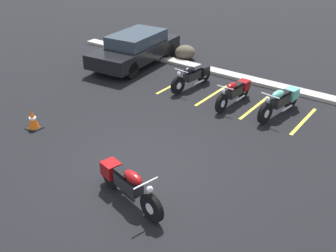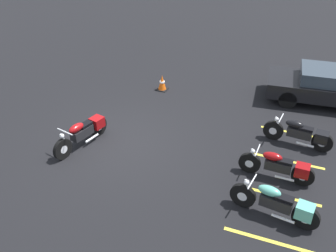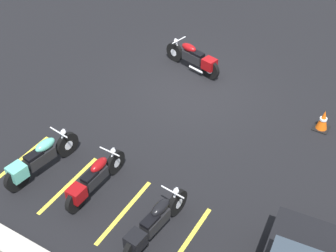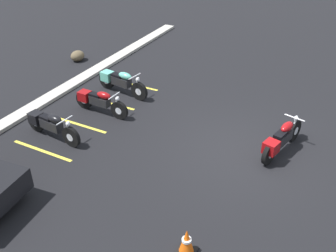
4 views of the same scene
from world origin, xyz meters
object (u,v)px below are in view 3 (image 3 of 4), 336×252
Objects in this scene: parked_bike_0 at (153,223)px; parked_bike_1 at (93,179)px; parked_bike_2 at (38,159)px; traffic_cone at (323,121)px; motorcycle_maroon_featured at (195,58)px.

parked_bike_0 reaches higher than parked_bike_1.
parked_bike_0 is 1.90m from parked_bike_1.
parked_bike_2 is 3.59× the size of traffic_cone.
parked_bike_1 reaches higher than traffic_cone.
motorcycle_maroon_featured is 1.01× the size of parked_bike_0.
parked_bike_0 reaches higher than traffic_cone.
traffic_cone is at bearing -14.64° from parked_bike_0.
traffic_cone is at bearing -37.87° from parked_bike_2.
parked_bike_0 is 5.75m from traffic_cone.
parked_bike_2 is at bearing 93.39° from motorcycle_maroon_featured.
traffic_cone is at bearing -177.42° from motorcycle_maroon_featured.
parked_bike_1 is at bearing 84.49° from parked_bike_0.
motorcycle_maroon_featured is at bearing 26.61° from parked_bike_0.
parked_bike_0 is 0.96× the size of parked_bike_2.
parked_bike_0 is 3.38m from parked_bike_2.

